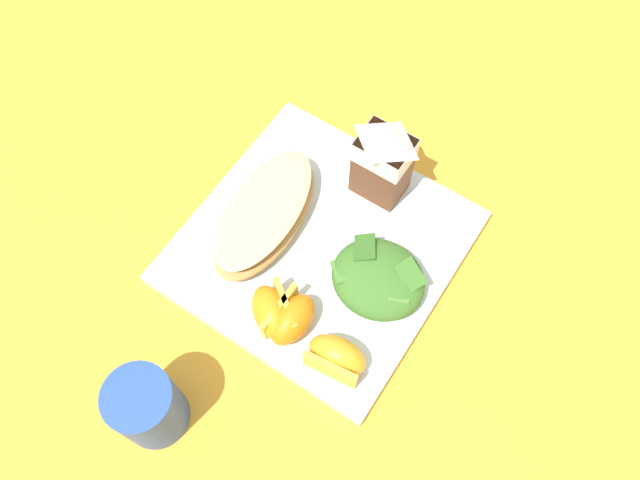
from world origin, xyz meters
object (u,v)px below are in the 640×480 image
orange_wedge_front (273,312)px  orange_wedge_middle (291,319)px  green_salad_pile (378,279)px  drinking_blue_cup (147,407)px  white_plate (320,247)px  cheesy_pizza_bread (265,215)px  milk_carton (383,159)px  orange_wedge_rear (336,357)px

orange_wedge_front → orange_wedge_middle: same height
green_salad_pile → drinking_blue_cup: (-0.11, -0.23, 0.01)m
white_plate → drinking_blue_cup: drinking_blue_cup is taller
drinking_blue_cup → white_plate: bearing=82.1°
drinking_blue_cup → cheesy_pizza_bread: bearing=97.7°
white_plate → drinking_blue_cup: size_ratio=3.13×
cheesy_pizza_bread → green_salad_pile: size_ratio=1.73×
green_salad_pile → milk_carton: bearing=120.1°
milk_carton → drinking_blue_cup: size_ratio=1.23×
orange_wedge_rear → drinking_blue_cup: (-0.12, -0.14, 0.01)m
green_salad_pile → orange_wedge_middle: size_ratio=1.68×
orange_wedge_middle → orange_wedge_rear: same height
milk_carton → orange_wedge_middle: bearing=-86.7°
milk_carton → orange_wedge_rear: bearing=-70.5°
orange_wedge_rear → milk_carton: bearing=109.5°
green_salad_pile → orange_wedge_middle: (-0.05, -0.09, -0.00)m
white_plate → drinking_blue_cup: (-0.03, -0.24, 0.04)m
white_plate → drinking_blue_cup: 0.25m
milk_carton → orange_wedge_front: size_ratio=1.58×
cheesy_pizza_bread → drinking_blue_cup: bearing=-82.3°
orange_wedge_front → drinking_blue_cup: bearing=-105.9°
drinking_blue_cup → orange_wedge_front: bearing=74.1°
white_plate → orange_wedge_front: size_ratio=4.01×
green_salad_pile → orange_wedge_front: bearing=-128.0°
orange_wedge_rear → orange_wedge_middle: bearing=172.5°
white_plate → milk_carton: milk_carton is taller
orange_wedge_middle → drinking_blue_cup: size_ratio=0.68×
milk_carton → drinking_blue_cup: 0.35m
orange_wedge_middle → white_plate: bearing=106.2°
green_salad_pile → milk_carton: size_ratio=0.93×
orange_wedge_rear → drinking_blue_cup: bearing=-130.6°
milk_carton → white_plate: bearing=-99.4°
orange_wedge_front → orange_wedge_middle: (0.02, 0.00, 0.00)m
orange_wedge_front → orange_wedge_rear: size_ratio=1.09×
drinking_blue_cup → orange_wedge_middle: bearing=67.7°
orange_wedge_front → orange_wedge_rear: bearing=-2.5°
milk_carton → orange_wedge_middle: milk_carton is taller
green_salad_pile → orange_wedge_front: size_ratio=1.46×
white_plate → green_salad_pile: 0.08m
cheesy_pizza_bread → orange_wedge_rear: 0.18m
milk_carton → orange_wedge_middle: (0.01, -0.19, -0.04)m
milk_carton → drinking_blue_cup: (-0.05, -0.34, -0.03)m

